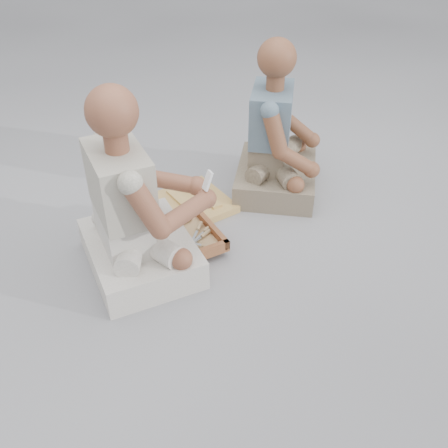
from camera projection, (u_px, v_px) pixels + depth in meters
ground at (240, 279)px, 2.55m from camera, size 60.00×60.00×0.00m
carved_panel at (175, 210)px, 3.01m from camera, size 0.67×0.46×0.04m
tool_tray at (173, 242)px, 2.69m from camera, size 0.54×0.45×0.06m
chisel_0 at (198, 229)px, 2.76m from camera, size 0.18×0.15×0.02m
chisel_1 at (161, 225)px, 2.80m from camera, size 0.13×0.20×0.02m
chisel_2 at (167, 238)px, 2.70m from camera, size 0.22×0.08×0.02m
chisel_3 at (171, 230)px, 2.75m from camera, size 0.22×0.08×0.02m
chisel_4 at (204, 246)px, 2.63m from camera, size 0.13×0.20×0.02m
chisel_5 at (184, 222)px, 2.81m from camera, size 0.22×0.06×0.02m
chisel_6 at (170, 250)px, 2.63m from camera, size 0.16×0.17×0.02m
chisel_7 at (206, 230)px, 2.74m from camera, size 0.21×0.10×0.02m
chisel_8 at (203, 236)px, 2.71m from camera, size 0.22×0.08×0.02m
chisel_9 at (180, 246)px, 2.63m from camera, size 0.22×0.04×0.02m
chisel_10 at (184, 256)px, 2.58m from camera, size 0.15×0.19×0.02m
wood_chip_0 at (173, 221)px, 2.95m from camera, size 0.02×0.02×0.00m
wood_chip_1 at (218, 249)px, 2.74m from camera, size 0.02×0.02×0.00m
wood_chip_2 at (203, 220)px, 2.96m from camera, size 0.02×0.02×0.00m
wood_chip_3 at (175, 243)px, 2.78m from camera, size 0.02×0.02×0.00m
wood_chip_4 at (190, 286)px, 2.51m from camera, size 0.02×0.02×0.00m
wood_chip_5 at (182, 228)px, 2.89m from camera, size 0.02×0.02×0.00m
wood_chip_6 at (201, 212)px, 3.02m from camera, size 0.02×0.02×0.00m
wood_chip_7 at (168, 226)px, 2.91m from camera, size 0.02×0.02×0.00m
wood_chip_8 at (187, 203)px, 3.10m from camera, size 0.02×0.02×0.00m
craftsman at (134, 213)px, 2.44m from camera, size 0.72×0.72×0.99m
companion at (276, 144)px, 3.06m from camera, size 0.77×0.77×0.95m
mobile_phone at (208, 181)px, 2.44m from camera, size 0.05×0.05×0.10m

